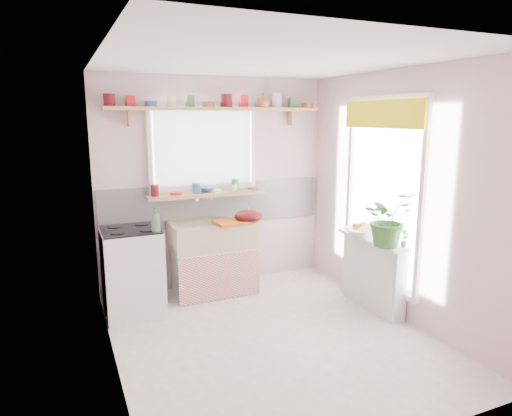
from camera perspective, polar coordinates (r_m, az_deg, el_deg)
name	(u,v)px	position (r m, az deg, el deg)	size (l,w,h in m)	color
room	(293,178)	(5.08, 4.64, 3.81)	(3.20, 3.20, 3.20)	white
sink_unit	(213,257)	(5.36, -5.44, -6.08)	(0.95, 0.65, 1.11)	white
cooker	(132,272)	(4.93, -15.19, -7.69)	(0.58, 0.58, 0.93)	white
radiator_ledge	(373,272)	(5.11, 14.40, -7.72)	(0.22, 0.95, 0.78)	white
windowsill	(207,194)	(5.37, -6.21, 1.70)	(1.40, 0.22, 0.04)	tan
pine_shelf	(218,109)	(5.33, -4.83, 12.24)	(2.52, 0.24, 0.04)	tan
shelf_crockery	(214,102)	(5.32, -5.29, 13.03)	(2.47, 0.11, 0.12)	#590F14
sill_crockery	(202,188)	(5.35, -6.73, 2.45)	(1.35, 0.11, 0.12)	#590F14
dish_tray	(232,222)	(5.13, -3.08, -1.81)	(0.38, 0.28, 0.04)	#D25F12
colander	(249,216)	(5.19, -0.94, -1.02)	(0.32, 0.32, 0.15)	#4E0D0D
jade_plant	(388,219)	(4.66, 16.16, -1.31)	(0.50, 0.43, 0.55)	#316729
fruit_bowl	(361,232)	(5.03, 12.95, -2.94)	(0.34, 0.34, 0.08)	silver
herb_pot	(404,237)	(4.70, 17.98, -3.51)	(0.10, 0.07, 0.20)	#39702C
soap_bottle_sink	(249,214)	(5.18, -0.94, -0.79)	(0.08, 0.09, 0.19)	#CFBE5C
sill_cup	(232,188)	(5.40, -3.01, 2.53)	(0.12, 0.12, 0.09)	beige
sill_bowl	(207,190)	(5.43, -6.12, 2.31)	(0.17, 0.17, 0.05)	#2D5193
shelf_vase	(263,100)	(5.48, 0.90, 13.33)	(0.16, 0.16, 0.17)	#95552E
cooker_bottle	(156,219)	(4.60, -12.44, -1.40)	(0.10, 0.10, 0.25)	#38714B
fruit	(361,226)	(5.03, 13.00, -2.23)	(0.20, 0.14, 0.10)	#E15912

